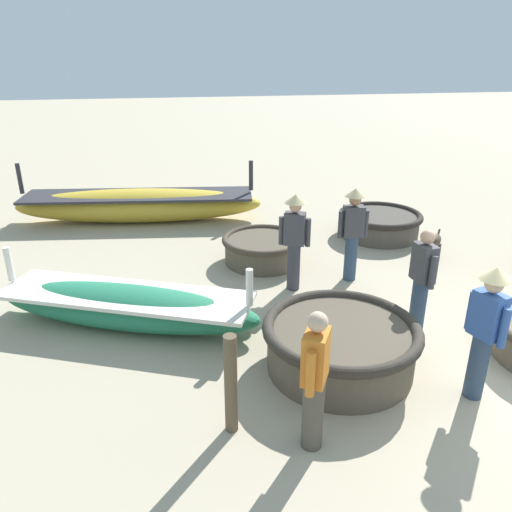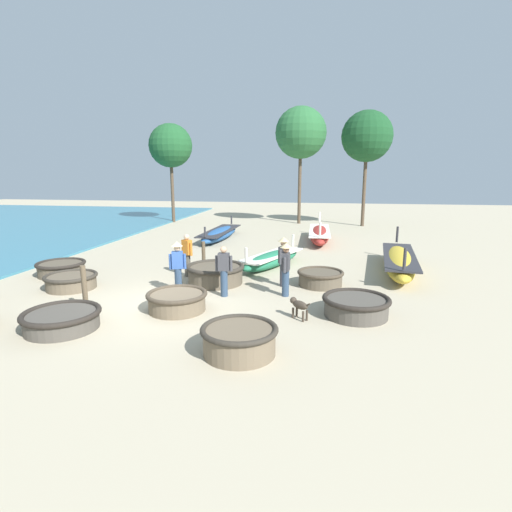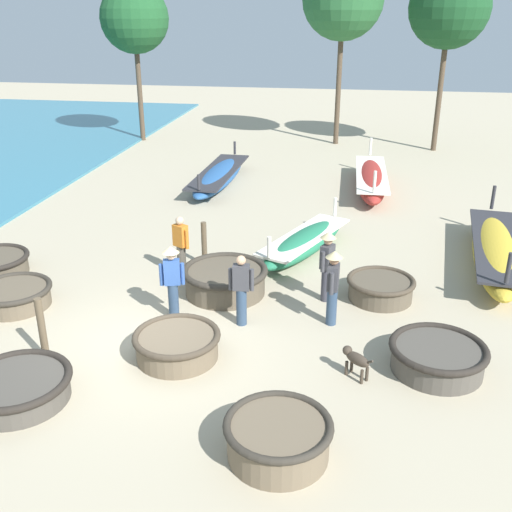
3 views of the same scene
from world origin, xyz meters
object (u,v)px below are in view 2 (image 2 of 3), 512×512
at_px(coracle_front_right, 356,305).
at_px(long_boat_white_hull, 220,234).
at_px(tree_tall_back, 301,133).
at_px(tree_center, 171,146).
at_px(coracle_upturned, 239,339).
at_px(coracle_weathered, 177,300).
at_px(mooring_post_inland, 85,289).
at_px(coracle_beside_post, 61,268).
at_px(coracle_center, 71,281).
at_px(fisherman_standing_left, 187,254).
at_px(fisherman_crouching, 224,270).
at_px(tree_right_mid, 367,137).
at_px(long_boat_ochre_hull, 399,262).
at_px(fisherman_standing_right, 286,266).
at_px(dog, 299,305).
at_px(long_boat_blue_hull, 272,259).
at_px(coracle_far_left, 215,273).
at_px(coracle_far_right, 62,319).
at_px(fisherman_with_hat, 283,258).
at_px(mooring_post_shoreline, 204,257).
at_px(fisherman_hauling, 178,264).
at_px(long_boat_green_hull, 319,234).

bearing_deg(coracle_front_right, long_boat_white_hull, 120.07).
bearing_deg(tree_tall_back, tree_center, -175.54).
height_order(coracle_upturned, coracle_weathered, coracle_upturned).
bearing_deg(tree_center, coracle_front_right, -56.92).
bearing_deg(tree_center, mooring_post_inland, -75.96).
bearing_deg(coracle_beside_post, coracle_center, -46.89).
distance_m(fisherman_standing_left, mooring_post_inland, 4.38).
relative_size(fisherman_crouching, tree_right_mid, 0.20).
bearing_deg(long_boat_ochre_hull, fisherman_standing_right, -136.99).
xyz_separation_m(coracle_upturned, dog, (1.11, 2.27, 0.04)).
height_order(long_boat_blue_hull, long_boat_ochre_hull, long_boat_ochre_hull).
distance_m(coracle_weathered, dog, 3.37).
height_order(coracle_front_right, coracle_beside_post, coracle_front_right).
xyz_separation_m(fisherman_standing_right, tree_right_mid, (3.92, 17.31, 5.18)).
relative_size(coracle_weathered, dog, 3.04).
distance_m(coracle_center, fisherman_standing_left, 3.95).
xyz_separation_m(coracle_beside_post, long_boat_ochre_hull, (12.47, 2.57, 0.12)).
relative_size(fisherman_standing_left, dog, 2.84).
xyz_separation_m(coracle_front_right, fisherman_standing_left, (-5.79, 3.26, 0.54)).
relative_size(coracle_beside_post, coracle_center, 1.04).
bearing_deg(long_boat_blue_hull, tree_tall_back, 88.91).
distance_m(coracle_upturned, dog, 2.53).
xyz_separation_m(tree_right_mid, tree_center, (-14.10, -0.02, -0.48)).
distance_m(long_boat_blue_hull, fisherman_standing_right, 3.97).
height_order(coracle_far_left, mooring_post_inland, mooring_post_inland).
relative_size(coracle_far_right, tree_center, 0.26).
xyz_separation_m(coracle_front_right, mooring_post_inland, (-7.31, -0.84, 0.36)).
bearing_deg(fisherman_with_hat, coracle_front_right, -49.00).
height_order(coracle_upturned, tree_tall_back, tree_tall_back).
distance_m(mooring_post_inland, tree_center, 20.78).
height_order(long_boat_white_hull, dog, long_boat_white_hull).
relative_size(coracle_far_left, long_boat_white_hull, 0.35).
distance_m(coracle_front_right, tree_tall_back, 20.61).
distance_m(coracle_upturned, tree_tall_back, 23.05).
height_order(coracle_beside_post, mooring_post_shoreline, mooring_post_shoreline).
relative_size(long_boat_blue_hull, fisherman_hauling, 2.45).
height_order(coracle_front_right, long_boat_blue_hull, long_boat_blue_hull).
xyz_separation_m(coracle_front_right, fisherman_hauling, (-5.36, 1.14, 0.66)).
xyz_separation_m(fisherman_with_hat, mooring_post_shoreline, (-3.21, 1.52, -0.37)).
bearing_deg(coracle_front_right, fisherman_standing_left, 150.61).
bearing_deg(fisherman_standing_left, long_boat_blue_hull, 34.72).
xyz_separation_m(coracle_far_right, mooring_post_shoreline, (1.76, 6.14, 0.33)).
bearing_deg(long_boat_green_hull, coracle_upturned, -96.10).
bearing_deg(mooring_post_inland, fisherman_hauling, 45.59).
xyz_separation_m(fisherman_with_hat, dog, (0.70, -2.99, -0.59)).
height_order(coracle_far_left, fisherman_crouching, fisherman_crouching).
xyz_separation_m(long_boat_green_hull, fisherman_standing_right, (-0.95, -10.24, 0.56)).
bearing_deg(tree_tall_back, fisherman_crouching, -93.85).
bearing_deg(mooring_post_shoreline, coracle_far_left, -60.29).
height_order(coracle_front_right, dog, dog).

